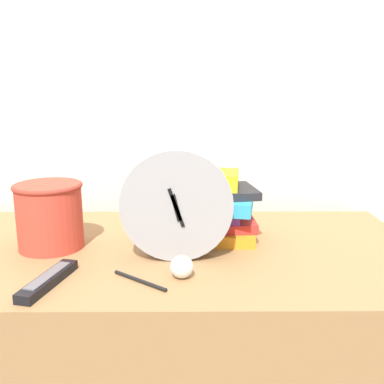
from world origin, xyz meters
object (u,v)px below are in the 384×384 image
tv_remote (48,280)px  crumpled_paper_ball (182,267)px  pen (140,281)px  book_stack (207,208)px  desk_clock (177,206)px  basket (50,214)px

tv_remote → crumpled_paper_ball: 0.28m
pen → crumpled_paper_ball: bearing=15.1°
tv_remote → crumpled_paper_ball: size_ratio=3.83×
pen → tv_remote: bearing=-176.6°
book_stack → pen: size_ratio=2.23×
desk_clock → book_stack: (0.08, 0.15, -0.05)m
desk_clock → pen: 0.20m
desk_clock → crumpled_paper_ball: desk_clock is taller
desk_clock → tv_remote: size_ratio=1.38×
book_stack → basket: size_ratio=1.58×
desk_clock → tv_remote: bearing=-151.4°
desk_clock → tv_remote: (-0.26, -0.14, -0.12)m
desk_clock → pen: size_ratio=2.19×
tv_remote → crumpled_paper_ball: crumpled_paper_ball is taller
basket → crumpled_paper_ball: (0.33, -0.19, -0.06)m
tv_remote → pen: 0.19m
book_stack → basket: book_stack is taller
pen → basket: bearing=139.3°
book_stack → basket: 0.40m
book_stack → basket: (-0.40, -0.07, 0.01)m
basket → pen: basket is taller
book_stack → crumpled_paper_ball: book_stack is taller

